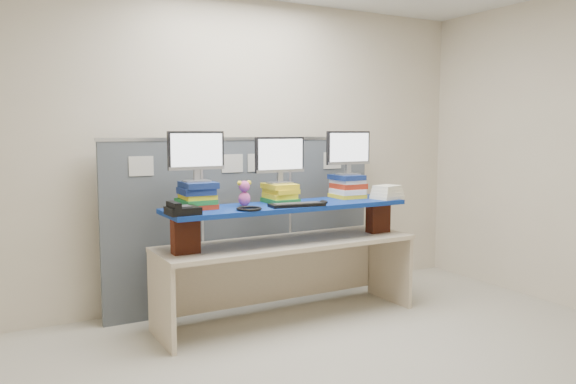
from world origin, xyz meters
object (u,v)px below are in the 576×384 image
keyboard (297,205)px  desk_phone (182,210)px  desk (288,257)px  monitor_right (348,150)px  blue_board (288,206)px  monitor_left (196,153)px  monitor_center (280,157)px

keyboard → desk_phone: bearing=-175.5°
desk → desk_phone: size_ratio=9.66×
monitor_right → keyboard: monitor_right is taller
desk → blue_board: bearing=85.8°
monitor_left → monitor_center: monitor_left is taller
blue_board → monitor_right: 0.83m
monitor_center → desk: bearing=-84.0°
desk → keyboard: keyboard is taller
monitor_center → keyboard: (0.00, -0.28, -0.37)m
desk → monitor_center: size_ratio=4.91×
blue_board → monitor_center: (-0.01, 0.12, 0.40)m
monitor_left → monitor_center: bearing=-0.0°
blue_board → monitor_center: bearing=96.0°
monitor_right → desk_phone: bearing=-171.1°
monitor_center → desk_phone: 1.04m
blue_board → monitor_right: size_ratio=4.57×
blue_board → monitor_left: (-0.75, 0.11, 0.45)m
monitor_left → desk_phone: size_ratio=1.97×
desk → monitor_left: size_ratio=4.91×
monitor_right → desk_phone: 1.71m
desk → desk_phone: (-0.96, -0.15, 0.48)m
desk → monitor_center: bearing=96.0°
desk → monitor_center: monitor_center is taller
monitor_center → monitor_right: monitor_right is taller
monitor_center → keyboard: size_ratio=0.98×
monitor_center → monitor_right: bearing=0.0°
monitor_center → monitor_right: 0.70m
blue_board → keyboard: bearing=-93.8°
monitor_left → monitor_center: (0.74, 0.01, -0.05)m
monitor_left → desk_phone: bearing=-129.3°
monitor_right → keyboard: (-0.70, -0.29, -0.42)m
keyboard → monitor_center: bearing=96.2°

